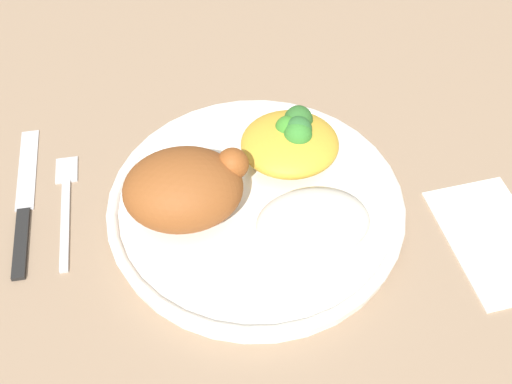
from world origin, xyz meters
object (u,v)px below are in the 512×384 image
Objects in this scene: fork at (65,203)px; knife at (23,210)px; roasted_chicken at (185,188)px; plate at (256,205)px; rice_pile at (313,223)px; mac_cheese_with_broccoli at (291,139)px; napkin at (494,239)px.

fork is 0.75× the size of knife.
roasted_chicken is 0.60× the size of knife.
fork is at bearing 169.73° from plate.
roasted_chicken is 1.14× the size of rice_pile.
rice_pile is at bearing -88.87° from mac_cheese_with_broccoli.
fork is (-0.23, -0.02, -0.04)m from mac_cheese_with_broccoli.
plate is at bearing 131.46° from rice_pile.
plate reaches higher than knife.
fork is at bearing -174.38° from mac_cheese_with_broccoli.
rice_pile reaches higher than knife.
plate is 0.08m from roasted_chicken.
knife is at bearing 167.52° from roasted_chicken.
plate is at bearing -7.31° from knife.
mac_cheese_with_broccoli is at bearing 146.50° from napkin.
roasted_chicken reaches higher than mac_cheese_with_broccoli.
plate is 0.07m from rice_pile.
mac_cheese_with_broccoli is (-0.00, 0.11, -0.00)m from rice_pile.
plate is 2.47× the size of roasted_chicken.
plate is 1.99× the size of fork.
rice_pile is at bearing -20.07° from fork.
napkin is (0.44, -0.09, -0.00)m from knife.
plate is 2.91× the size of mac_cheese_with_broccoli.
knife is (-0.16, 0.04, -0.05)m from roasted_chicken.
roasted_chicken is 0.12m from mac_cheese_with_broccoli.
napkin is (0.17, -0.01, -0.04)m from rice_pile.
fork is at bearing 161.56° from roasted_chicken.
rice_pile reaches higher than napkin.
mac_cheese_with_broccoli is (0.11, 0.06, -0.01)m from roasted_chicken.
roasted_chicken reaches higher than napkin.
rice_pile is 0.18m from napkin.
rice_pile is 0.11m from mac_cheese_with_broccoli.
roasted_chicken is at bearing -174.23° from plate.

